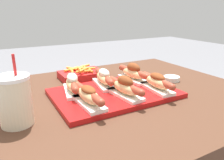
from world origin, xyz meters
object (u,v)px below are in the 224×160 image
(hot_dog_1, at_px, (125,87))
(hot_dog_0, at_px, (88,96))
(serving_tray, at_px, (114,93))
(hot_dog_2, at_px, (157,82))
(hot_dog_5, at_px, (133,73))
(sauce_bowl, at_px, (172,78))
(hot_dog_4, at_px, (104,78))
(hot_dog_3, at_px, (73,84))
(drink_cup, at_px, (15,100))
(fries_basket, at_px, (81,74))

(hot_dog_1, bearing_deg, hot_dog_0, -177.68)
(serving_tray, relative_size, hot_dog_2, 2.30)
(hot_dog_2, xyz_separation_m, hot_dog_5, (-0.01, 0.15, 0.00))
(hot_dog_5, height_order, sauce_bowl, hot_dog_5)
(hot_dog_4, bearing_deg, serving_tray, -84.85)
(hot_dog_4, bearing_deg, hot_dog_3, -175.50)
(hot_dog_1, bearing_deg, drink_cup, 179.13)
(hot_dog_1, xyz_separation_m, drink_cup, (-0.37, 0.01, 0.02))
(hot_dog_5, xyz_separation_m, fries_basket, (-0.17, 0.20, -0.03))
(hot_dog_4, xyz_separation_m, drink_cup, (-0.36, -0.13, 0.02))
(hot_dog_0, relative_size, hot_dog_1, 1.00)
(hot_dog_2, relative_size, hot_dog_3, 1.02)
(serving_tray, bearing_deg, sauce_bowl, 5.21)
(serving_tray, bearing_deg, hot_dog_3, 156.40)
(hot_dog_3, bearing_deg, fries_basket, 61.14)
(serving_tray, height_order, hot_dog_1, hot_dog_1)
(hot_dog_2, bearing_deg, hot_dog_4, 137.26)
(hot_dog_0, bearing_deg, hot_dog_2, -0.13)
(serving_tray, xyz_separation_m, hot_dog_3, (-0.15, 0.06, 0.04))
(hot_dog_0, distance_m, hot_dog_2, 0.29)
(hot_dog_0, relative_size, hot_dog_5, 1.00)
(hot_dog_5, bearing_deg, hot_dog_2, -85.02)
(hot_dog_2, height_order, fries_basket, hot_dog_2)
(hot_dog_1, relative_size, hot_dog_4, 1.01)
(hot_dog_2, distance_m, sauce_bowl, 0.21)
(drink_cup, bearing_deg, fries_basket, 45.30)
(hot_dog_1, distance_m, hot_dog_5, 0.19)
(hot_dog_0, distance_m, hot_dog_3, 0.14)
(hot_dog_4, height_order, sauce_bowl, hot_dog_4)
(hot_dog_2, distance_m, hot_dog_5, 0.15)
(hot_dog_3, relative_size, hot_dog_5, 0.98)
(hot_dog_1, height_order, hot_dog_3, hot_dog_1)
(hot_dog_0, distance_m, drink_cup, 0.22)
(serving_tray, height_order, hot_dog_3, hot_dog_3)
(hot_dog_1, relative_size, fries_basket, 0.99)
(hot_dog_5, relative_size, drink_cup, 0.98)
(hot_dog_5, bearing_deg, hot_dog_3, -177.85)
(hot_dog_0, bearing_deg, hot_dog_3, 93.49)
(hot_dog_4, height_order, hot_dog_5, hot_dog_5)
(hot_dog_0, xyz_separation_m, hot_dog_5, (0.28, 0.15, 0.00))
(hot_dog_0, bearing_deg, hot_dog_1, 2.32)
(hot_dog_4, height_order, drink_cup, drink_cup)
(hot_dog_4, bearing_deg, hot_dog_1, -84.01)
(hot_dog_1, distance_m, hot_dog_2, 0.14)
(hot_dog_5, relative_size, sauce_bowl, 2.74)
(hot_dog_0, relative_size, fries_basket, 0.99)
(hot_dog_1, xyz_separation_m, fries_basket, (-0.04, 0.34, -0.03))
(hot_dog_4, xyz_separation_m, hot_dog_5, (0.15, -0.00, 0.00))
(hot_dog_3, xyz_separation_m, drink_cup, (-0.21, -0.12, 0.02))
(serving_tray, xyz_separation_m, hot_dog_5, (0.14, 0.08, 0.04))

